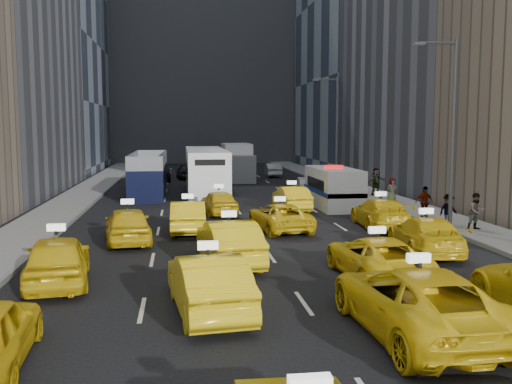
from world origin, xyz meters
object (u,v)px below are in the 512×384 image
city_bus (205,172)px  box_truck (238,162)px  double_decker (149,174)px  nypd_van (334,188)px

city_bus → box_truck: bearing=73.3°
double_decker → nypd_van: bearing=-28.5°
double_decker → box_truck: 13.29m
nypd_van → double_decker: (-11.74, 8.22, 0.32)m
nypd_van → box_truck: size_ratio=0.80×
city_bus → box_truck: (3.52, 11.30, 0.01)m
double_decker → city_bus: (4.15, -0.45, 0.17)m
box_truck → double_decker: bearing=-131.1°
nypd_van → double_decker: double_decker is taller
double_decker → box_truck: size_ratio=1.39×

